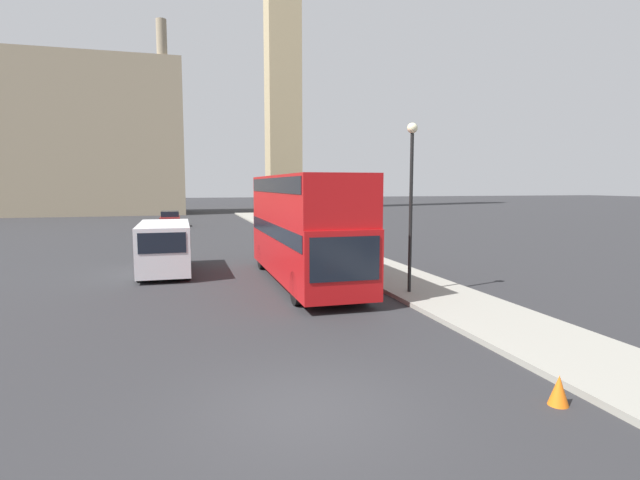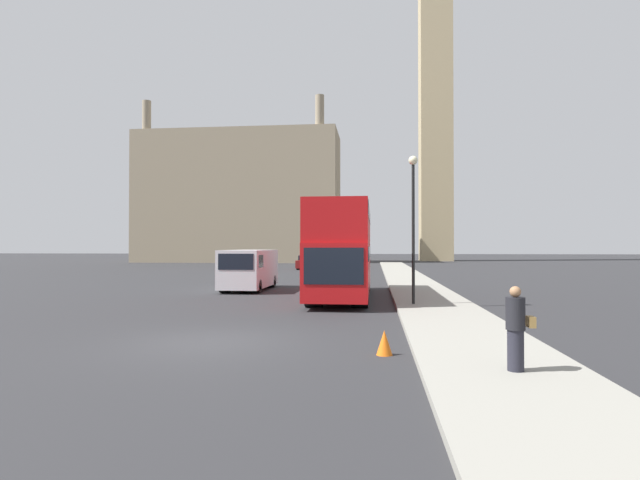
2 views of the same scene
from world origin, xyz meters
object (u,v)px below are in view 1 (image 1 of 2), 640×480
object	(u,v)px
white_van	(165,247)
parked_sedan	(170,220)
red_double_decker_bus	(303,223)
street_lamp	(411,182)

from	to	relation	value
white_van	parked_sedan	bearing A→B (deg)	90.55
red_double_decker_bus	parked_sedan	bearing A→B (deg)	100.89
red_double_decker_bus	white_van	bearing A→B (deg)	145.85
parked_sedan	white_van	bearing A→B (deg)	-89.45
white_van	street_lamp	world-z (taller)	street_lamp
white_van	parked_sedan	world-z (taller)	white_van
red_double_decker_bus	street_lamp	world-z (taller)	street_lamp
street_lamp	parked_sedan	size ratio (longest dim) A/B	1.23
white_van	street_lamp	distance (m)	11.34
red_double_decker_bus	white_van	xyz separation A→B (m)	(-5.42, 3.68, -1.18)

